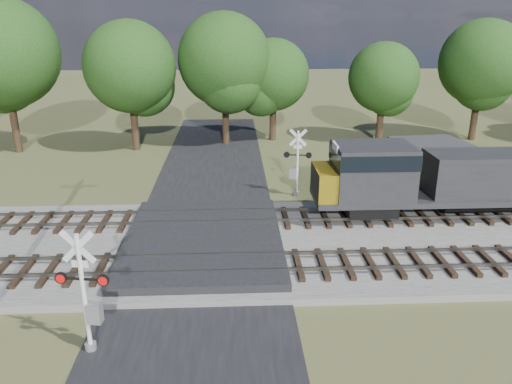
{
  "coord_description": "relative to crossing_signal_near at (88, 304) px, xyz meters",
  "views": [
    {
      "loc": [
        1.4,
        -20.12,
        10.01
      ],
      "look_at": [
        2.46,
        2.0,
        2.15
      ],
      "focal_mm": 35.0,
      "sensor_mm": 36.0,
      "label": 1
    }
  ],
  "objects": [
    {
      "name": "ground",
      "position": [
        3.09,
        6.75,
        -1.73
      ],
      "size": [
        160.0,
        160.0,
        0.0
      ],
      "primitive_type": "plane",
      "color": "#48502A",
      "rests_on": "ground"
    },
    {
      "name": "ballast_bed",
      "position": [
        13.09,
        7.25,
        -1.58
      ],
      "size": [
        140.0,
        10.0,
        0.3
      ],
      "primitive_type": "cube",
      "color": "gray",
      "rests_on": "ground"
    },
    {
      "name": "road",
      "position": [
        3.09,
        6.75,
        -1.69
      ],
      "size": [
        7.0,
        60.0,
        0.08
      ],
      "primitive_type": "cube",
      "color": "black",
      "rests_on": "ground"
    },
    {
      "name": "crossing_panel",
      "position": [
        3.09,
        7.25,
        -1.42
      ],
      "size": [
        7.0,
        9.0,
        0.62
      ],
      "primitive_type": "cube",
      "color": "#262628",
      "rests_on": "ground"
    },
    {
      "name": "track_near",
      "position": [
        6.21,
        4.75,
        -1.32
      ],
      "size": [
        140.0,
        2.6,
        0.33
      ],
      "color": "black",
      "rests_on": "ballast_bed"
    },
    {
      "name": "track_far",
      "position": [
        6.21,
        9.75,
        -1.32
      ],
      "size": [
        140.0,
        2.6,
        0.33
      ],
      "color": "black",
      "rests_on": "ballast_bed"
    },
    {
      "name": "crossing_signal_near",
      "position": [
        0.0,
        0.0,
        0.0
      ],
      "size": [
        1.68,
        0.41,
        4.17
      ],
      "rotation": [
        0.0,
        0.0,
        -0.15
      ],
      "color": "silver",
      "rests_on": "ground"
    },
    {
      "name": "crossing_signal_far",
      "position": [
        8.1,
        14.06,
        -0.07
      ],
      "size": [
        1.6,
        0.4,
        4.0
      ],
      "rotation": [
        0.0,
        0.0,
        2.98
      ],
      "color": "silver",
      "rests_on": "ground"
    },
    {
      "name": "equipment_shed",
      "position": [
        16.53,
        15.13,
        -0.31
      ],
      "size": [
        4.62,
        4.62,
        2.82
      ],
      "rotation": [
        0.0,
        0.0,
        0.13
      ],
      "color": "#4B2D20",
      "rests_on": "ground"
    },
    {
      "name": "treeline",
      "position": [
        6.84,
        26.82,
        5.02
      ],
      "size": [
        81.83,
        11.98,
        11.81
      ],
      "color": "black",
      "rests_on": "ground"
    }
  ]
}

